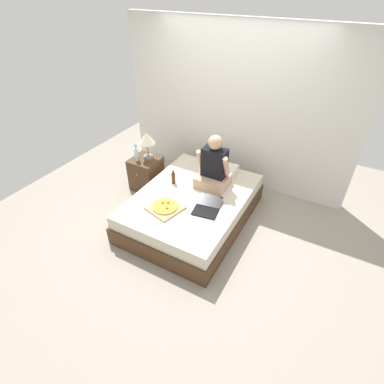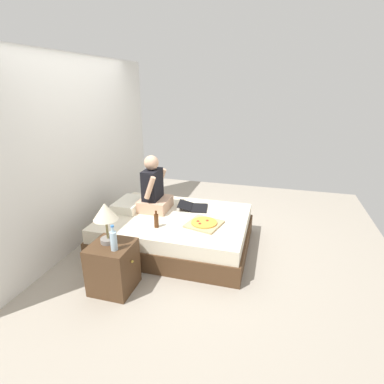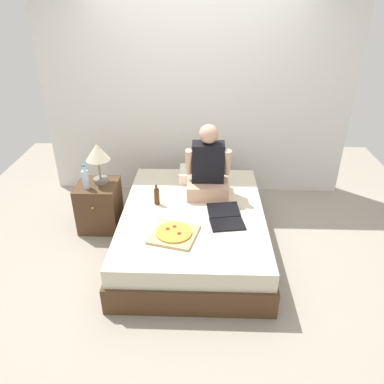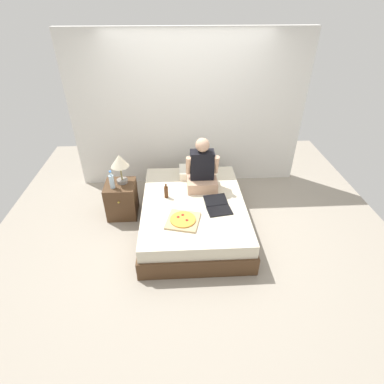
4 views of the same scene
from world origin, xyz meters
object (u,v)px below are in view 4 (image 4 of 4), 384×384
person_seated (202,170)px  pizza_box (183,220)px  bed (193,214)px  lamp_on_left_nightstand (120,163)px  beer_bottle_on_bed (166,192)px  nightstand_left (122,199)px  laptop (218,207)px  water_bottle (112,181)px

person_seated → pizza_box: bearing=-111.0°
bed → pizza_box: (-0.16, -0.44, 0.25)m
lamp_on_left_nightstand → pizza_box: bearing=-44.1°
pizza_box → beer_bottle_on_bed: 0.60m
lamp_on_left_nightstand → person_seated: bearing=-2.0°
person_seated → pizza_box: person_seated is taller
nightstand_left → laptop: 1.51m
bed → lamp_on_left_nightstand: (-1.03, 0.40, 0.65)m
bed → person_seated: bearing=67.8°
water_bottle → person_seated: size_ratio=0.35×
bed → water_bottle: (-1.15, 0.26, 0.43)m
water_bottle → person_seated: 1.30m
lamp_on_left_nightstand → water_bottle: lamp_on_left_nightstand is taller
water_bottle → beer_bottle_on_bed: size_ratio=1.25×
laptop → pizza_box: size_ratio=0.94×
water_bottle → laptop: water_bottle is taller
lamp_on_left_nightstand → person_seated: (1.18, -0.04, -0.14)m
bed → water_bottle: 1.26m
nightstand_left → lamp_on_left_nightstand: bearing=51.4°
bed → nightstand_left: 1.13m
nightstand_left → pizza_box: nightstand_left is taller
nightstand_left → lamp_on_left_nightstand: (0.04, 0.05, 0.60)m
nightstand_left → lamp_on_left_nightstand: size_ratio=1.20×
pizza_box → beer_bottle_on_bed: bearing=111.5°
bed → laptop: (0.32, -0.19, 0.25)m
bed → nightstand_left: size_ratio=3.66×
nightstand_left → laptop: (1.39, -0.54, 0.20)m
beer_bottle_on_bed → nightstand_left: bearing=161.2°
water_bottle → pizza_box: bearing=-35.4°
lamp_on_left_nightstand → bed: bearing=-21.2°
bed → laptop: 0.45m
beer_bottle_on_bed → bed: bearing=-16.7°
bed → water_bottle: bearing=167.3°
water_bottle → laptop: size_ratio=0.60×
person_seated → beer_bottle_on_bed: (-0.53, -0.24, -0.20)m
water_bottle → beer_bottle_on_bed: water_bottle is taller
lamp_on_left_nightstand → beer_bottle_on_bed: 0.78m
bed → pizza_box: pizza_box is taller
person_seated → beer_bottle_on_bed: 0.61m
laptop → nightstand_left: bearing=158.9°
bed → laptop: laptop is taller
lamp_on_left_nightstand → water_bottle: 0.28m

